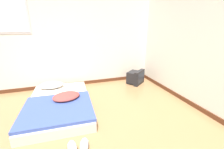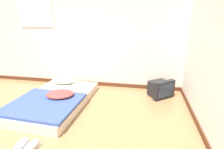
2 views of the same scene
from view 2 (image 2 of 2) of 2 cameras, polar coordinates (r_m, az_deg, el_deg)
name	(u,v)px [view 2 (image 2 of 2)]	position (r m, az deg, el deg)	size (l,w,h in m)	color
wall_back	(75,32)	(4.28, -12.09, 13.53)	(7.39, 0.08, 2.60)	silver
mattress_bed	(55,99)	(3.57, -18.17, -7.63)	(1.22, 1.88, 0.30)	beige
crt_tv	(160,89)	(3.82, 15.53, -4.47)	(0.56, 0.55, 0.38)	black
sneaker_pair	(26,145)	(2.64, -26.21, -20.07)	(0.29, 0.28, 0.10)	silver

